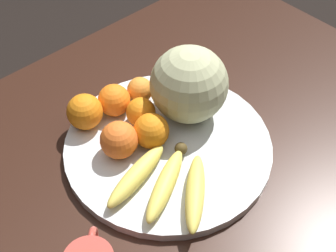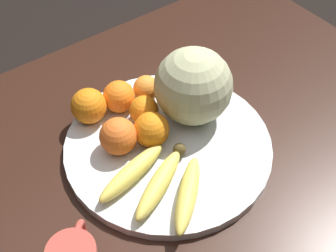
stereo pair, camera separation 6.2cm
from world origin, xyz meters
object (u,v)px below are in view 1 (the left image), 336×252
Objects in this scene: orange_front_left at (114,100)px; produce_tag at (134,137)px; orange_top_small at (140,90)px; kitchen_table at (174,192)px; banana_bunch at (165,183)px; orange_back_left at (85,112)px; orange_front_right at (119,140)px; orange_back_right at (141,112)px; orange_mid_center at (151,131)px; fruit_bowl at (168,146)px; melon at (189,84)px.

orange_front_left is 0.09m from produce_tag.
orange_top_small is 0.63× the size of produce_tag.
kitchen_table is 0.17m from banana_bunch.
orange_top_small reaches higher than banana_bunch.
orange_back_left reaches higher than kitchen_table.
orange_top_small is (-0.06, 0.01, -0.01)m from orange_front_left.
orange_front_right is 0.09m from orange_back_right.
orange_mid_center reaches higher than banana_bunch.
orange_back_right is at bearing -93.92° from kitchen_table.
orange_front_left is (0.02, -0.14, 0.04)m from fruit_bowl.
orange_front_left reaches higher than orange_back_right.
orange_front_right is 0.11m from orange_back_left.
fruit_bowl reaches higher than kitchen_table.
kitchen_table is 16.64× the size of orange_front_right.
orange_front_left is 1.22× the size of orange_top_small.
kitchen_table is at bearing 113.62° from orange_back_left.
melon reaches higher than orange_top_small.
orange_mid_center is 0.06m from orange_back_right.
orange_front_right reaches higher than produce_tag.
orange_mid_center is 1.27× the size of orange_top_small.
melon is 0.11m from orange_back_right.
kitchen_table is 0.20m from orange_front_right.
orange_back_right reaches higher than kitchen_table.
orange_front_left is 0.77× the size of produce_tag.
orange_front_right is (0.18, -0.01, -0.04)m from melon.
orange_back_right is (-0.09, 0.07, -0.01)m from orange_back_left.
produce_tag is at bearing 29.04° from orange_back_right.
fruit_bowl is at bearing 73.32° from orange_top_small.
orange_back_right reaches higher than banana_bunch.
orange_mid_center is at bearing 60.08° from orange_top_small.
orange_back_left is at bearing -115.24° from banana_bunch.
melon is at bearing -173.42° from orange_mid_center.
produce_tag is at bearing -54.54° from fruit_bowl.
banana_bunch is at bearing 60.89° from orange_top_small.
kitchen_table is at bearing -172.37° from banana_bunch.
orange_top_small is at bearing -128.41° from orange_back_right.
orange_mid_center reaches higher than orange_back_right.
orange_top_small is (0.05, -0.10, -0.05)m from melon.
orange_back_right is at bearing 51.59° from orange_top_small.
orange_front_right is (0.08, -0.08, 0.17)m from kitchen_table.
produce_tag is at bearing -64.20° from orange_mid_center.
produce_tag is at bearing 42.98° from orange_top_small.
orange_front_left is at bearing -122.94° from orange_front_right.
produce_tag is (-0.05, 0.09, -0.04)m from orange_back_left.
banana_bunch is 3.49× the size of orange_back_right.
banana_bunch is at bearing 76.07° from orange_front_left.
orange_front_left is at bearing -89.98° from orange_mid_center.
orange_back_right is at bearing -112.43° from produce_tag.
melon is at bearing 116.54° from orange_top_small.
melon is 2.34× the size of orange_front_left.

